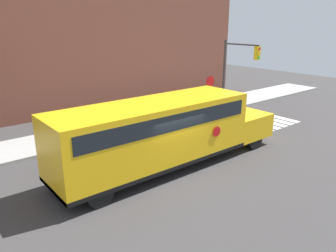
# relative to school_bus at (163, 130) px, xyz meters

# --- Properties ---
(ground_plane) EXTENTS (60.00, 60.00, 0.00)m
(ground_plane) POSITION_rel_school_bus_xyz_m (-0.14, -0.52, -1.69)
(ground_plane) COLOR #3A3838
(sidewalk_strip) EXTENTS (44.00, 3.00, 0.15)m
(sidewalk_strip) POSITION_rel_school_bus_xyz_m (-0.14, 5.98, -1.61)
(sidewalk_strip) COLOR #9E9E99
(sidewalk_strip) RESTS_ON ground
(building_backdrop) EXTENTS (32.00, 4.00, 12.53)m
(building_backdrop) POSITION_rel_school_bus_xyz_m (-0.14, 12.48, 4.58)
(building_backdrop) COLOR brown
(building_backdrop) RESTS_ON ground
(crosswalk_stripes) EXTENTS (5.40, 3.20, 0.01)m
(crosswalk_stripes) POSITION_rel_school_bus_xyz_m (8.29, 1.48, -1.68)
(crosswalk_stripes) COLOR white
(crosswalk_stripes) RESTS_ON ground
(school_bus) EXTENTS (10.94, 2.57, 2.95)m
(school_bus) POSITION_rel_school_bus_xyz_m (0.00, 0.00, 0.00)
(school_bus) COLOR yellow
(school_bus) RESTS_ON ground
(stop_sign) EXTENTS (0.74, 0.10, 2.55)m
(stop_sign) POSITION_rel_school_bus_xyz_m (7.99, 5.02, 0.02)
(stop_sign) COLOR #38383A
(stop_sign) RESTS_ON ground
(traffic_light) EXTENTS (0.28, 2.82, 4.88)m
(traffic_light) POSITION_rel_school_bus_xyz_m (9.19, 3.93, 1.54)
(traffic_light) COLOR #38383A
(traffic_light) RESTS_ON ground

